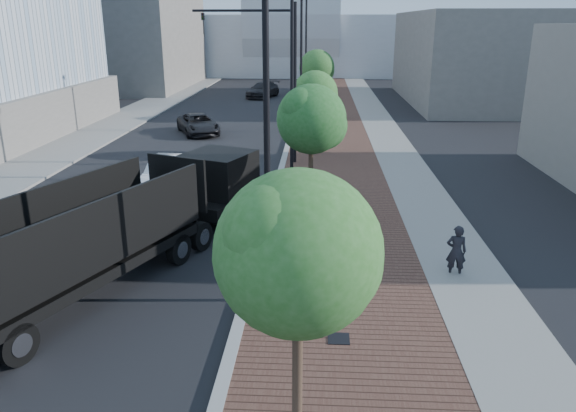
# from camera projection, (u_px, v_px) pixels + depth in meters

# --- Properties ---
(sidewalk) EXTENTS (7.00, 140.00, 0.12)m
(sidewalk) POSITION_uv_depth(u_px,v_px,m) (341.00, 117.00, 43.04)
(sidewalk) COLOR #4C2D23
(sidewalk) RESTS_ON ground
(concrete_strip) EXTENTS (2.40, 140.00, 0.13)m
(concrete_strip) POSITION_uv_depth(u_px,v_px,m) (376.00, 117.00, 42.89)
(concrete_strip) COLOR slate
(concrete_strip) RESTS_ON ground
(curb) EXTENTS (0.30, 140.00, 0.14)m
(curb) POSITION_uv_depth(u_px,v_px,m) (296.00, 116.00, 43.22)
(curb) COLOR gray
(curb) RESTS_ON ground
(west_sidewalk) EXTENTS (4.00, 140.00, 0.12)m
(west_sidewalk) POSITION_uv_depth(u_px,v_px,m) (132.00, 115.00, 43.93)
(west_sidewalk) COLOR slate
(west_sidewalk) RESTS_ON ground
(dump_truck) EXTENTS (7.00, 13.13, 3.00)m
(dump_truck) POSITION_uv_depth(u_px,v_px,m) (163.00, 216.00, 17.42)
(dump_truck) COLOR black
(dump_truck) RESTS_ON ground
(white_sedan) EXTENTS (1.85, 4.64, 1.50)m
(white_sedan) POSITION_uv_depth(u_px,v_px,m) (170.00, 174.00, 24.18)
(white_sedan) COLOR white
(white_sedan) RESTS_ON ground
(dark_car_mid) EXTENTS (3.90, 5.16, 1.30)m
(dark_car_mid) POSITION_uv_depth(u_px,v_px,m) (198.00, 124.00, 36.68)
(dark_car_mid) COLOR black
(dark_car_mid) RESTS_ON ground
(dark_car_far) EXTENTS (3.36, 5.41, 1.46)m
(dark_car_far) POSITION_uv_depth(u_px,v_px,m) (263.00, 90.00, 54.52)
(dark_car_far) COLOR black
(dark_car_far) RESTS_ON ground
(pedestrian) EXTENTS (0.61, 0.44, 1.58)m
(pedestrian) POSITION_uv_depth(u_px,v_px,m) (456.00, 251.00, 15.92)
(pedestrian) COLOR black
(pedestrian) RESTS_ON ground
(streetlight_1) EXTENTS (1.44, 0.56, 9.21)m
(streetlight_1) POSITION_uv_depth(u_px,v_px,m) (262.00, 140.00, 13.43)
(streetlight_1) COLOR black
(streetlight_1) RESTS_ON ground
(streetlight_2) EXTENTS (1.72, 0.56, 9.28)m
(streetlight_2) POSITION_uv_depth(u_px,v_px,m) (292.00, 75.00, 24.64)
(streetlight_2) COLOR black
(streetlight_2) RESTS_ON ground
(streetlight_3) EXTENTS (1.44, 0.56, 9.21)m
(streetlight_3) POSITION_uv_depth(u_px,v_px,m) (299.00, 66.00, 36.16)
(streetlight_3) COLOR black
(streetlight_3) RESTS_ON ground
(streetlight_4) EXTENTS (1.72, 0.56, 9.28)m
(streetlight_4) POSITION_uv_depth(u_px,v_px,m) (306.00, 50.00, 47.38)
(streetlight_4) COLOR black
(streetlight_4) RESTS_ON ground
(traffic_mast) EXTENTS (5.09, 0.20, 8.00)m
(traffic_mast) POSITION_uv_depth(u_px,v_px,m) (277.00, 66.00, 27.48)
(traffic_mast) COLOR black
(traffic_mast) RESTS_ON ground
(tree_0) EXTENTS (2.46, 2.42, 5.18)m
(tree_0) POSITION_uv_depth(u_px,v_px,m) (301.00, 253.00, 7.82)
(tree_0) COLOR #382619
(tree_0) RESTS_ON ground
(tree_1) EXTENTS (2.36, 2.30, 5.18)m
(tree_1) POSITION_uv_depth(u_px,v_px,m) (313.00, 120.00, 18.23)
(tree_1) COLOR #382619
(tree_1) RESTS_ON ground
(tree_2) EXTENTS (2.47, 2.44, 4.64)m
(tree_2) POSITION_uv_depth(u_px,v_px,m) (316.00, 94.00, 29.79)
(tree_2) COLOR #382619
(tree_2) RESTS_ON ground
(tree_3) EXTENTS (2.61, 2.60, 5.19)m
(tree_3) POSITION_uv_depth(u_px,v_px,m) (317.00, 68.00, 41.01)
(tree_3) COLOR #382619
(tree_3) RESTS_ON ground
(convention_center) EXTENTS (50.00, 30.00, 50.00)m
(convention_center) POSITION_uv_depth(u_px,v_px,m) (296.00, 30.00, 84.09)
(convention_center) COLOR #ADB2B8
(convention_center) RESTS_ON ground
(commercial_block_nw) EXTENTS (14.00, 20.00, 10.00)m
(commercial_block_nw) POSITION_uv_depth(u_px,v_px,m) (125.00, 42.00, 61.70)
(commercial_block_nw) COLOR #625E59
(commercial_block_nw) RESTS_ON ground
(commercial_block_ne) EXTENTS (12.00, 22.00, 8.00)m
(commercial_block_ne) POSITION_uv_depth(u_px,v_px,m) (475.00, 58.00, 50.59)
(commercial_block_ne) COLOR #5F5B56
(commercial_block_ne) RESTS_ON ground
(utility_cover_1) EXTENTS (0.50, 0.50, 0.02)m
(utility_cover_1) POSITION_uv_depth(u_px,v_px,m) (339.00, 339.00, 12.76)
(utility_cover_1) COLOR black
(utility_cover_1) RESTS_ON sidewalk
(utility_cover_2) EXTENTS (0.50, 0.50, 0.02)m
(utility_cover_2) POSITION_uv_depth(u_px,v_px,m) (331.00, 196.00, 23.18)
(utility_cover_2) COLOR black
(utility_cover_2) RESTS_ON sidewalk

